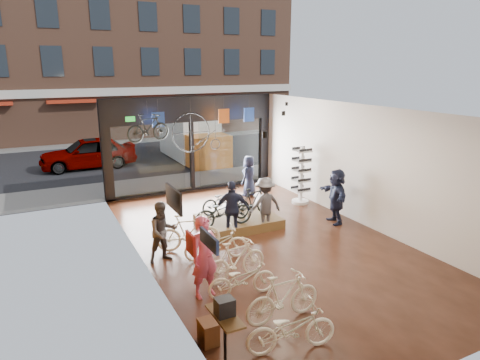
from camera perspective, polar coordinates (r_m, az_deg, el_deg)
ground_plane at (r=12.57m, az=3.41°, el=-8.27°), size 7.00×12.00×0.04m
ceiling at (r=11.60m, az=3.71°, el=9.43°), size 7.00×12.00×0.04m
wall_left at (r=10.68m, az=-13.03°, el=-1.94°), size 0.04×12.00×3.80m
wall_right at (r=14.00m, az=16.14°, el=1.86°), size 0.04×12.00×3.80m
wall_back at (r=7.67m, az=27.07°, el=-10.12°), size 7.00×0.04×3.80m
storefront at (r=17.27m, az=-6.48°, el=4.76°), size 7.00×0.26×3.80m
exit_sign at (r=16.33m, az=-14.45°, el=7.88°), size 0.35×0.06×0.18m
street_road at (r=26.12m, az=-13.24°, el=3.67°), size 30.00×18.00×0.02m
sidewalk_near at (r=18.78m, az=-7.59°, el=-0.20°), size 30.00×2.40×0.12m
sidewalk_far at (r=29.96m, az=-15.07°, el=5.11°), size 30.00×2.00×0.12m
opposite_building at (r=32.08m, az=-16.92°, el=18.07°), size 26.00×5.00×14.00m
street_car at (r=22.52m, az=-19.58°, el=3.47°), size 4.55×1.83×1.55m
box_truck at (r=22.71m, az=-6.00°, el=5.45°), size 2.04×6.12×2.41m
floor_bike_0 at (r=8.06m, az=6.84°, el=-19.07°), size 1.76×0.90×0.88m
floor_bike_1 at (r=8.82m, az=5.75°, el=-15.28°), size 1.68×0.49×1.01m
floor_bike_2 at (r=9.64m, az=0.28°, el=-13.05°), size 1.61×0.71×0.82m
floor_bike_3 at (r=10.27m, az=-0.56°, el=-10.64°), size 1.70×0.68×0.99m
floor_bike_4 at (r=11.31m, az=-3.20°, el=-8.46°), size 1.77×0.92×0.89m
floor_bike_5 at (r=11.87m, az=-6.86°, el=-6.96°), size 1.81×0.94×1.05m
display_platform at (r=13.67m, az=-0.21°, el=-5.52°), size 2.40×1.80×0.30m
display_bike_left at (r=12.67m, az=-2.19°, el=-4.20°), size 1.82×0.66×0.95m
display_bike_mid at (r=13.61m, az=1.78°, el=-2.86°), size 1.62×0.91×0.94m
display_bike_right at (r=13.90m, az=-2.23°, el=-2.68°), size 1.68×0.81×0.85m
customer_0 at (r=9.46m, az=-4.71°, el=-10.19°), size 0.75×0.56×1.85m
customer_1 at (r=11.24m, az=-10.24°, el=-6.82°), size 0.84×0.69×1.61m
customer_2 at (r=12.63m, az=-1.03°, el=-3.89°), size 1.08×0.79×1.70m
customer_3 at (r=13.11m, az=3.34°, el=-3.25°), size 1.10×0.64×1.68m
customer_4 at (r=16.60m, az=1.21°, el=0.55°), size 0.93×0.84×1.60m
customer_5 at (r=14.05m, az=12.68°, el=-2.11°), size 0.94×1.74×1.79m
sunglasses_rack at (r=15.78m, az=8.14°, el=0.59°), size 0.62×0.51×2.11m
wall_merch at (r=7.82m, az=-5.39°, el=-12.82°), size 0.40×2.40×2.60m
penny_farthing at (r=16.11m, az=-5.52°, el=6.21°), size 1.86×0.06×1.48m
hung_bike at (r=14.78m, az=-12.14°, el=6.83°), size 1.64×0.85×0.95m
jersey_left at (r=15.88m, az=-10.82°, el=7.90°), size 0.45×0.03×0.55m
jersey_mid at (r=16.78m, az=-2.16°, el=8.52°), size 0.45×0.03×0.55m
jersey_right at (r=17.26m, az=1.21°, el=8.71°), size 0.45×0.03×0.55m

